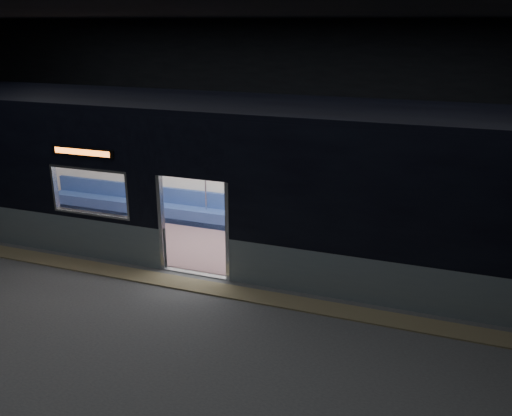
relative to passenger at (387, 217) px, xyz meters
The scene contains 7 objects.
station_floor 5.05m from the passenger, 134.63° to the right, with size 24.00×14.00×0.01m, color #47494C.
station_envelope 5.74m from the passenger, 134.63° to the right, with size 24.00×14.00×5.00m.
tactile_strip 4.68m from the passenger, 139.44° to the right, with size 22.80×0.50×0.03m, color #8C7F59.
metro_car 3.78m from the passenger, 164.01° to the right, with size 18.00×3.04×3.35m.
passenger is the anchor object (origin of this frame).
handbag 0.27m from the passenger, 81.22° to the right, with size 0.31×0.26×0.15m, color black.
transit_map 1.19m from the passenger, 18.46° to the left, with size 1.09×0.03×0.71m, color white.
Camera 1 is at (4.62, -8.01, 4.92)m, focal length 38.00 mm.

